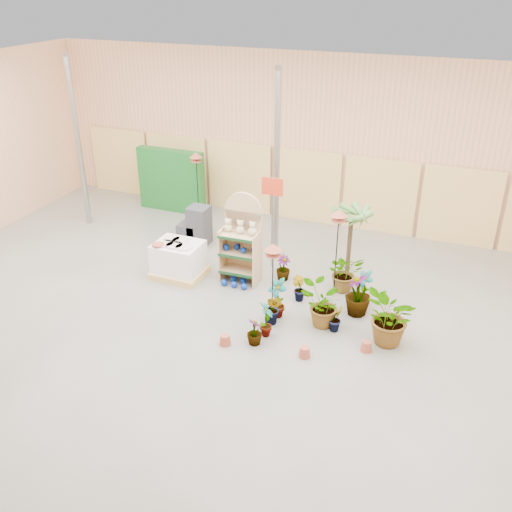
% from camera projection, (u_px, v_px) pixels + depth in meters
% --- Properties ---
extents(room, '(15.20, 12.10, 4.70)m').
position_uv_depth(room, '(230.00, 210.00, 10.85)').
color(room, '#64645C').
rests_on(room, ground).
extents(display_shelf, '(0.88, 0.57, 2.05)m').
position_uv_depth(display_shelf, '(242.00, 241.00, 12.58)').
color(display_shelf, tan).
rests_on(display_shelf, ground).
extents(teddy_bears, '(0.75, 0.19, 0.31)m').
position_uv_depth(teddy_bears, '(241.00, 228.00, 12.33)').
color(teddy_bears, beige).
rests_on(teddy_bears, display_shelf).
extents(gazing_balls_shelf, '(0.75, 0.26, 0.14)m').
position_uv_depth(gazing_balls_shelf, '(240.00, 248.00, 12.55)').
color(gazing_balls_shelf, navy).
rests_on(gazing_balls_shelf, display_shelf).
extents(gazing_balls_floor, '(0.63, 0.39, 0.15)m').
position_uv_depth(gazing_balls_floor, '(236.00, 283.00, 12.67)').
color(gazing_balls_floor, navy).
rests_on(gazing_balls_floor, ground).
extents(pallet_stack, '(1.14, 0.95, 0.84)m').
position_uv_depth(pallet_stack, '(179.00, 259.00, 12.95)').
color(pallet_stack, tan).
rests_on(pallet_stack, ground).
extents(charcoal_planters, '(0.80, 0.50, 1.00)m').
position_uv_depth(charcoal_planters, '(196.00, 228.00, 14.49)').
color(charcoal_planters, '#2B2C30').
rests_on(charcoal_planters, ground).
extents(trellis_stock, '(2.00, 0.30, 1.80)m').
position_uv_depth(trellis_stock, '(171.00, 180.00, 16.26)').
color(trellis_stock, '#165B1F').
rests_on(trellis_stock, ground).
extents(offer_sign, '(0.50, 0.08, 2.20)m').
position_uv_depth(offer_sign, '(272.00, 204.00, 12.82)').
color(offer_sign, gray).
rests_on(offer_sign, ground).
extents(bird_table_front, '(0.34, 0.34, 1.63)m').
position_uv_depth(bird_table_front, '(273.00, 250.00, 10.91)').
color(bird_table_front, black).
rests_on(bird_table_front, ground).
extents(bird_table_right, '(0.34, 0.34, 1.96)m').
position_uv_depth(bird_table_right, '(339.00, 216.00, 11.59)').
color(bird_table_right, black).
rests_on(bird_table_right, ground).
extents(bird_table_back, '(0.34, 0.34, 2.00)m').
position_uv_depth(bird_table_back, '(196.00, 157.00, 15.01)').
color(bird_table_back, black).
rests_on(bird_table_back, ground).
extents(palm, '(0.70, 0.70, 1.84)m').
position_uv_depth(palm, '(352.00, 215.00, 12.27)').
color(palm, '#3F301D').
rests_on(palm, ground).
extents(potted_plant_0, '(0.54, 0.48, 0.85)m').
position_uv_depth(potted_plant_0, '(278.00, 298.00, 11.40)').
color(potted_plant_0, '#4D7F38').
rests_on(potted_plant_0, ground).
extents(potted_plant_1, '(0.42, 0.36, 0.68)m').
position_uv_depth(potted_plant_1, '(273.00, 309.00, 11.19)').
color(potted_plant_1, '#4D7F38').
rests_on(potted_plant_1, ground).
extents(potted_plant_2, '(1.06, 1.01, 0.92)m').
position_uv_depth(potted_plant_2, '(322.00, 306.00, 11.08)').
color(potted_plant_2, '#4D7F38').
rests_on(potted_plant_2, ground).
extents(potted_plant_3, '(0.54, 0.54, 0.93)m').
position_uv_depth(potted_plant_3, '(358.00, 294.00, 11.47)').
color(potted_plant_3, '#4D7F38').
rests_on(potted_plant_3, ground).
extents(potted_plant_4, '(0.51, 0.50, 0.81)m').
position_uv_depth(potted_plant_4, '(364.00, 288.00, 11.80)').
color(potted_plant_4, '#4D7F38').
rests_on(potted_plant_4, ground).
extents(potted_plant_5, '(0.38, 0.35, 0.55)m').
position_uv_depth(potted_plant_5, '(299.00, 289.00, 12.04)').
color(potted_plant_5, '#4D7F38').
rests_on(potted_plant_5, ground).
extents(potted_plant_6, '(1.01, 0.98, 0.86)m').
position_uv_depth(potted_plant_6, '(345.00, 272.00, 12.35)').
color(potted_plant_6, '#4D7F38').
rests_on(potted_plant_6, ground).
extents(potted_plant_7, '(0.42, 0.42, 0.53)m').
position_uv_depth(potted_plant_7, '(255.00, 332.00, 10.63)').
color(potted_plant_7, '#4D7F38').
rests_on(potted_plant_7, ground).
extents(potted_plant_8, '(0.37, 0.46, 0.75)m').
position_uv_depth(potted_plant_8, '(266.00, 319.00, 10.80)').
color(potted_plant_8, '#4D7F38').
rests_on(potted_plant_8, ground).
extents(potted_plant_9, '(0.33, 0.37, 0.54)m').
position_uv_depth(potted_plant_9, '(336.00, 318.00, 11.03)').
color(potted_plant_9, '#4D7F38').
rests_on(potted_plant_9, ground).
extents(potted_plant_10, '(0.96, 1.08, 1.13)m').
position_uv_depth(potted_plant_10, '(390.00, 319.00, 10.47)').
color(potted_plant_10, '#4D7F38').
rests_on(potted_plant_10, ground).
extents(potted_plant_11, '(0.46, 0.46, 0.58)m').
position_uv_depth(potted_plant_11, '(283.00, 268.00, 12.83)').
color(potted_plant_11, '#4D7F38').
rests_on(potted_plant_11, ground).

